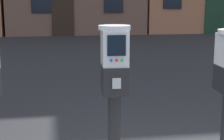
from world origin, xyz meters
The scene contains 1 object.
parking_meter_twin_adjacent centered at (-0.40, -0.15, 1.04)m, with size 0.23×0.26×1.31m.
Camera 1 is at (-0.79, -2.47, 1.61)m, focal length 56.63 mm.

